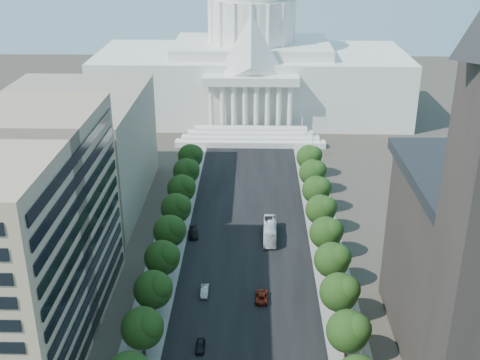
# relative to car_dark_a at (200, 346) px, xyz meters

# --- Properties ---
(road_asphalt) EXTENTS (30.00, 260.00, 0.01)m
(road_asphalt) POSITION_rel_car_dark_a_xyz_m (8.14, 51.88, -0.71)
(road_asphalt) COLOR black
(road_asphalt) RESTS_ON ground
(sidewalk_left) EXTENTS (8.00, 260.00, 0.02)m
(sidewalk_left) POSITION_rel_car_dark_a_xyz_m (-10.86, 51.88, -0.71)
(sidewalk_left) COLOR gray
(sidewalk_left) RESTS_ON ground
(sidewalk_right) EXTENTS (8.00, 260.00, 0.02)m
(sidewalk_right) POSITION_rel_car_dark_a_xyz_m (27.14, 51.88, -0.71)
(sidewalk_right) COLOR gray
(sidewalk_right) RESTS_ON ground
(capitol) EXTENTS (120.00, 56.00, 73.00)m
(capitol) POSITION_rel_car_dark_a_xyz_m (8.14, 146.77, 19.30)
(capitol) COLOR white
(capitol) RESTS_ON ground
(office_block_left_far) EXTENTS (38.00, 52.00, 30.00)m
(office_block_left_far) POSITION_rel_car_dark_a_xyz_m (-39.86, 61.88, 14.29)
(office_block_left_far) COLOR gray
(office_block_left_far) RESTS_ON ground
(tree_l_c) EXTENTS (7.79, 7.60, 9.97)m
(tree_l_c) POSITION_rel_car_dark_a_xyz_m (-9.52, -2.31, 5.74)
(tree_l_c) COLOR #33261C
(tree_l_c) RESTS_ON ground
(tree_l_d) EXTENTS (7.79, 7.60, 9.97)m
(tree_l_d) POSITION_rel_car_dark_a_xyz_m (-9.52, 9.69, 5.74)
(tree_l_d) COLOR #33261C
(tree_l_d) RESTS_ON ground
(tree_l_e) EXTENTS (7.79, 7.60, 9.97)m
(tree_l_e) POSITION_rel_car_dark_a_xyz_m (-9.52, 21.69, 5.74)
(tree_l_e) COLOR #33261C
(tree_l_e) RESTS_ON ground
(tree_l_f) EXTENTS (7.79, 7.60, 9.97)m
(tree_l_f) POSITION_rel_car_dark_a_xyz_m (-9.52, 33.69, 5.74)
(tree_l_f) COLOR #33261C
(tree_l_f) RESTS_ON ground
(tree_l_g) EXTENTS (7.79, 7.60, 9.97)m
(tree_l_g) POSITION_rel_car_dark_a_xyz_m (-9.52, 45.69, 5.74)
(tree_l_g) COLOR #33261C
(tree_l_g) RESTS_ON ground
(tree_l_h) EXTENTS (7.79, 7.60, 9.97)m
(tree_l_h) POSITION_rel_car_dark_a_xyz_m (-9.52, 57.69, 5.74)
(tree_l_h) COLOR #33261C
(tree_l_h) RESTS_ON ground
(tree_l_i) EXTENTS (7.79, 7.60, 9.97)m
(tree_l_i) POSITION_rel_car_dark_a_xyz_m (-9.52, 69.69, 5.74)
(tree_l_i) COLOR #33261C
(tree_l_i) RESTS_ON ground
(tree_l_j) EXTENTS (7.79, 7.60, 9.97)m
(tree_l_j) POSITION_rel_car_dark_a_xyz_m (-9.52, 81.69, 5.74)
(tree_l_j) COLOR #33261C
(tree_l_j) RESTS_ON ground
(tree_r_c) EXTENTS (7.79, 7.60, 9.97)m
(tree_r_c) POSITION_rel_car_dark_a_xyz_m (26.48, -2.31, 5.74)
(tree_r_c) COLOR #33261C
(tree_r_c) RESTS_ON ground
(tree_r_d) EXTENTS (7.79, 7.60, 9.97)m
(tree_r_d) POSITION_rel_car_dark_a_xyz_m (26.48, 9.69, 5.74)
(tree_r_d) COLOR #33261C
(tree_r_d) RESTS_ON ground
(tree_r_e) EXTENTS (7.79, 7.60, 9.97)m
(tree_r_e) POSITION_rel_car_dark_a_xyz_m (26.48, 21.69, 5.74)
(tree_r_e) COLOR #33261C
(tree_r_e) RESTS_ON ground
(tree_r_f) EXTENTS (7.79, 7.60, 9.97)m
(tree_r_f) POSITION_rel_car_dark_a_xyz_m (26.48, 33.69, 5.74)
(tree_r_f) COLOR #33261C
(tree_r_f) RESTS_ON ground
(tree_r_g) EXTENTS (7.79, 7.60, 9.97)m
(tree_r_g) POSITION_rel_car_dark_a_xyz_m (26.48, 45.69, 5.74)
(tree_r_g) COLOR #33261C
(tree_r_g) RESTS_ON ground
(tree_r_h) EXTENTS (7.79, 7.60, 9.97)m
(tree_r_h) POSITION_rel_car_dark_a_xyz_m (26.48, 57.69, 5.74)
(tree_r_h) COLOR #33261C
(tree_r_h) RESTS_ON ground
(tree_r_i) EXTENTS (7.79, 7.60, 9.97)m
(tree_r_i) POSITION_rel_car_dark_a_xyz_m (26.48, 69.69, 5.74)
(tree_r_i) COLOR #33261C
(tree_r_i) RESTS_ON ground
(tree_r_j) EXTENTS (7.79, 7.60, 9.97)m
(tree_r_j) POSITION_rel_car_dark_a_xyz_m (26.48, 81.69, 5.74)
(tree_r_j) COLOR #33261C
(tree_r_j) RESTS_ON ground
(streetlight_b) EXTENTS (2.61, 0.44, 9.00)m
(streetlight_b) POSITION_rel_car_dark_a_xyz_m (28.04, -3.12, 5.11)
(streetlight_b) COLOR gray
(streetlight_b) RESTS_ON ground
(streetlight_c) EXTENTS (2.61, 0.44, 9.00)m
(streetlight_c) POSITION_rel_car_dark_a_xyz_m (28.04, 21.88, 5.11)
(streetlight_c) COLOR gray
(streetlight_c) RESTS_ON ground
(streetlight_d) EXTENTS (2.61, 0.44, 9.00)m
(streetlight_d) POSITION_rel_car_dark_a_xyz_m (28.04, 46.88, 5.11)
(streetlight_d) COLOR gray
(streetlight_d) RESTS_ON ground
(streetlight_e) EXTENTS (2.61, 0.44, 9.00)m
(streetlight_e) POSITION_rel_car_dark_a_xyz_m (28.04, 71.88, 5.11)
(streetlight_e) COLOR gray
(streetlight_e) RESTS_ON ground
(streetlight_f) EXTENTS (2.61, 0.44, 9.00)m
(streetlight_f) POSITION_rel_car_dark_a_xyz_m (28.04, 96.88, 5.11)
(streetlight_f) COLOR gray
(streetlight_f) RESTS_ON ground
(car_dark_a) EXTENTS (1.68, 4.16, 1.42)m
(car_dark_a) POSITION_rel_car_dark_a_xyz_m (0.00, 0.00, 0.00)
(car_dark_a) COLOR black
(car_dark_a) RESTS_ON ground
(car_silver) EXTENTS (1.67, 4.62, 1.51)m
(car_silver) POSITION_rel_car_dark_a_xyz_m (-0.58, 17.64, 0.05)
(car_silver) COLOR #999BA0
(car_silver) RESTS_ON ground
(car_red) EXTENTS (2.81, 5.74, 1.57)m
(car_red) POSITION_rel_car_dark_a_xyz_m (11.33, 16.12, 0.08)
(car_red) COLOR maroon
(car_red) RESTS_ON ground
(car_dark_b) EXTENTS (3.00, 5.84, 1.62)m
(car_dark_b) POSITION_rel_car_dark_a_xyz_m (-5.36, 42.84, 0.10)
(car_dark_b) COLOR black
(car_dark_b) RESTS_ON ground
(city_bus) EXTENTS (3.40, 13.13, 3.64)m
(city_bus) POSITION_rel_car_dark_a_xyz_m (13.59, 42.55, 1.11)
(city_bus) COLOR silver
(city_bus) RESTS_ON ground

